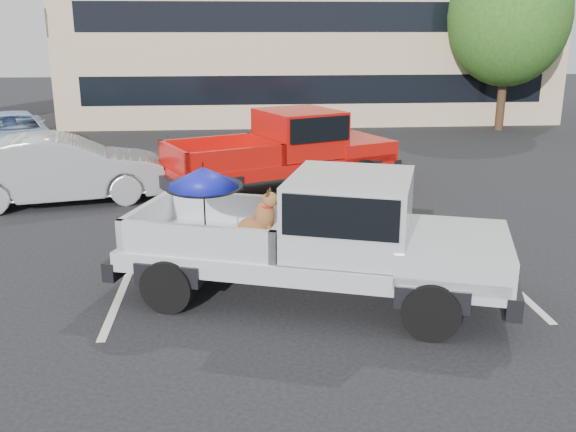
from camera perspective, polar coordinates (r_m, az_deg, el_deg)
name	(u,v)px	position (r m, az deg, el deg)	size (l,w,h in m)	color
ground	(328,317)	(9.01, 3.59, -8.93)	(90.00, 90.00, 0.00)	black
stripe_left	(130,271)	(10.90, -13.85, -4.73)	(0.12, 5.00, 0.01)	silver
stripe_right	(484,260)	(11.56, 17.03, -3.75)	(0.12, 5.00, 0.01)	silver
motel_building	(306,42)	(29.22, 1.60, 15.22)	(20.40, 8.40, 6.30)	#C9B586
tree_right	(509,16)	(26.13, 19.05, 16.42)	(4.46, 4.46, 6.78)	#332114
tree_back	(381,14)	(32.85, 8.29, 17.32)	(4.68, 4.68, 7.11)	#332114
silver_pickup	(333,232)	(9.17, 3.99, -1.39)	(6.02, 3.64, 2.06)	black
red_pickup	(293,147)	(15.65, 0.45, 6.18)	(6.18, 4.19, 1.93)	black
silver_sedan	(61,169)	(15.37, -19.49, 3.96)	(1.63, 4.68, 1.54)	#9DA0A4
blue_suv	(12,136)	(21.23, -23.31, 6.57)	(2.27, 4.93, 1.37)	#90AFD7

